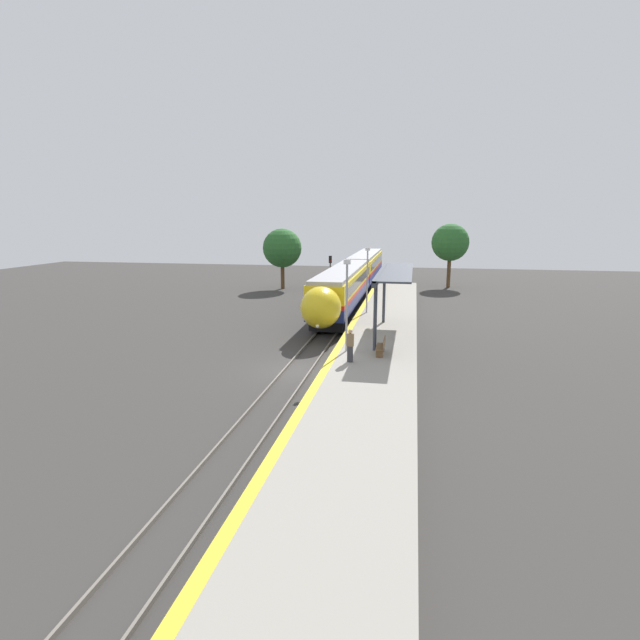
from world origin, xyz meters
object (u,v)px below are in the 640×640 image
(platform_bench, at_px, (382,346))
(lamppost_near, at_px, (347,299))
(person_waiting, at_px, (350,345))
(railway_signal, at_px, (330,274))
(train, at_px, (355,276))
(lamppost_mid, at_px, (367,275))

(platform_bench, relative_size, lamppost_near, 0.33)
(person_waiting, bearing_deg, railway_signal, 101.89)
(platform_bench, distance_m, railway_signal, 23.38)
(platform_bench, distance_m, lamppost_near, 3.14)
(train, distance_m, lamppost_mid, 13.33)
(train, bearing_deg, platform_bench, -80.01)
(lamppost_mid, bearing_deg, railway_signal, 114.08)
(person_waiting, bearing_deg, train, 96.24)
(train, bearing_deg, person_waiting, -83.76)
(train, height_order, railway_signal, railway_signal)
(train, xyz_separation_m, lamppost_near, (2.45, -24.73, 1.59))
(railway_signal, xyz_separation_m, lamppost_mid, (4.59, -10.28, 1.07))
(person_waiting, bearing_deg, lamppost_near, 102.96)
(railway_signal, bearing_deg, lamppost_mid, -65.92)
(train, relative_size, platform_bench, 25.13)
(platform_bench, distance_m, lamppost_mid, 12.51)
(lamppost_near, bearing_deg, platform_bench, -11.13)
(train, relative_size, railway_signal, 9.24)
(train, xyz_separation_m, railway_signal, (-2.14, -2.72, 0.52))
(person_waiting, distance_m, lamppost_near, 2.92)
(lamppost_mid, bearing_deg, lamppost_near, -90.00)
(person_waiting, height_order, lamppost_near, lamppost_near)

